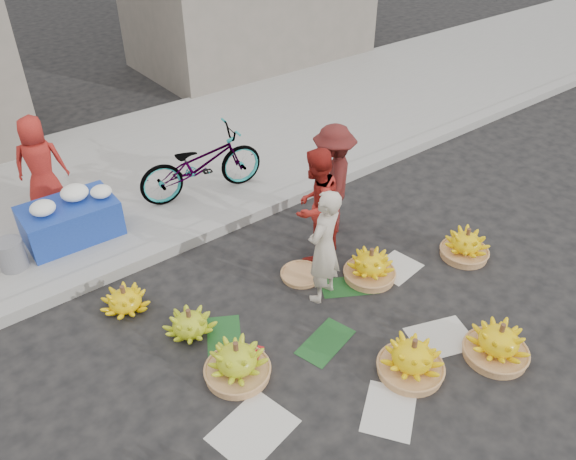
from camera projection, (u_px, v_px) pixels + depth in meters
ground at (320, 327)px, 6.01m from camera, size 80.00×80.00×0.00m
curb at (212, 229)px, 7.39m from camera, size 40.00×0.25×0.15m
sidewalk at (141, 169)px, 8.76m from camera, size 40.00×4.00×0.12m
newspaper_scatter at (373, 373)px, 5.50m from camera, size 3.20×1.80×0.00m
banana_leaves at (301, 321)px, 6.09m from camera, size 2.00×1.00×0.00m
banana_bunch_0 at (237, 362)px, 5.38m from camera, size 0.71×0.71×0.44m
banana_bunch_2 at (412, 359)px, 5.40m from camera, size 0.73×0.73×0.44m
banana_bunch_3 at (498, 343)px, 5.57m from camera, size 0.63×0.63×0.44m
banana_bunch_4 at (466, 245)px, 6.94m from camera, size 0.62×0.62×0.41m
banana_bunch_5 at (370, 266)px, 6.59m from camera, size 0.60×0.60×0.42m
banana_bunch_6 at (190, 323)px, 5.86m from camera, size 0.57×0.57×0.33m
banana_bunch_7 at (125, 299)px, 6.17m from camera, size 0.52×0.52×0.32m
basket_spare at (301, 275)px, 6.69m from camera, size 0.61×0.61×0.05m
incense_stack at (258, 356)px, 5.61m from camera, size 0.21×0.17×0.08m
vendor_cream at (324, 247)px, 6.04m from camera, size 0.59×0.48×1.38m
vendor_red at (315, 206)px, 6.64m from camera, size 0.85×0.75×1.46m
man_striped at (333, 179)px, 7.14m from camera, size 1.07×1.06×1.47m
flower_table at (71, 218)px, 7.03m from camera, size 1.15×0.74×0.66m
grey_bucket at (11, 254)px, 6.57m from camera, size 0.32×0.32×0.37m
flower_vendor at (40, 164)px, 7.38m from camera, size 0.77×0.66×1.33m
bicycle at (201, 164)px, 7.79m from camera, size 0.90×1.87×0.94m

